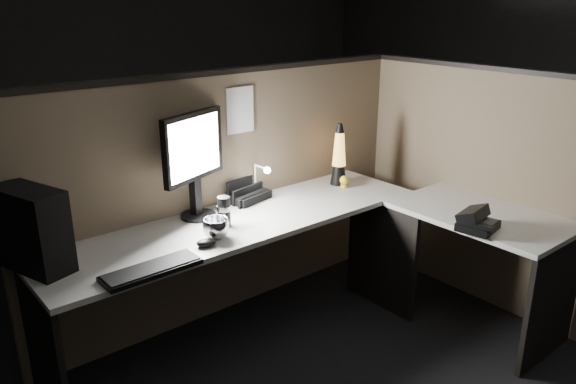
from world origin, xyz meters
TOP-DOWN VIEW (x-y plane):
  - floor at (0.00, 0.00)m, footprint 6.00×6.00m
  - room_shell at (0.00, 0.00)m, footprint 6.00×6.00m
  - partition_back at (0.00, 0.93)m, footprint 2.66×0.06m
  - partition_right at (1.33, 0.10)m, footprint 0.06×1.66m
  - desk at (0.18, 0.25)m, footprint 2.60×1.60m
  - pc_tower at (-1.22, 0.72)m, footprint 0.27×0.40m
  - monitor at (-0.31, 0.81)m, footprint 0.45×0.22m
  - keyboard at (-0.83, 0.34)m, footprint 0.46×0.16m
  - mouse at (-0.49, 0.42)m, footprint 0.11×0.10m
  - clip_lamp at (0.16, 0.82)m, footprint 0.04×0.17m
  - organizer at (0.06, 0.88)m, footprint 0.30×0.28m
  - lava_lamp at (0.73, 0.72)m, footprint 0.11×0.11m
  - travel_mug at (-0.27, 0.59)m, footprint 0.07×0.07m
  - steel_mug at (-0.39, 0.48)m, footprint 0.16×0.16m
  - figurine at (0.70, 0.64)m, footprint 0.06×0.06m
  - pinned_paper at (0.07, 0.90)m, footprint 0.19×0.00m
  - desk_phone at (0.76, -0.31)m, footprint 0.23×0.24m

SIDE VIEW (x-z plane):
  - floor at x=0.00m, z-range 0.00..0.00m
  - desk at x=0.18m, z-range 0.22..0.95m
  - keyboard at x=-0.83m, z-range 0.73..0.75m
  - mouse at x=-0.49m, z-range 0.73..0.77m
  - partition_back at x=0.00m, z-range 0.00..1.50m
  - partition_right at x=1.33m, z-range 0.00..1.50m
  - organizer at x=0.06m, z-range 0.68..0.87m
  - desk_phone at x=0.76m, z-range 0.72..0.84m
  - figurine at x=0.70m, z-range 0.75..0.81m
  - steel_mug at x=-0.39m, z-range 0.73..0.84m
  - travel_mug at x=-0.27m, z-range 0.73..0.90m
  - clip_lamp at x=0.16m, z-range 0.75..0.97m
  - lava_lamp at x=0.73m, z-range 0.70..1.11m
  - pc_tower at x=-1.22m, z-range 0.73..1.12m
  - monitor at x=-0.31m, z-range 0.79..1.39m
  - pinned_paper at x=0.07m, z-range 1.15..1.42m
  - room_shell at x=0.00m, z-range -1.38..4.62m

